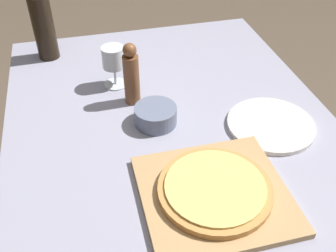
% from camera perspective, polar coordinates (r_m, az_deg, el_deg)
% --- Properties ---
extents(dining_table, '(0.98, 1.41, 0.73)m').
position_cam_1_polar(dining_table, '(1.18, 1.44, -4.93)').
color(dining_table, '#9393A8').
rests_on(dining_table, ground_plane).
extents(cutting_board, '(0.35, 0.33, 0.02)m').
position_cam_1_polar(cutting_board, '(0.97, 6.73, -9.82)').
color(cutting_board, tan).
rests_on(cutting_board, dining_table).
extents(pizza, '(0.27, 0.27, 0.02)m').
position_cam_1_polar(pizza, '(0.95, 6.83, -9.02)').
color(pizza, '#C68947').
rests_on(pizza, cutting_board).
extents(wine_bottle, '(0.08, 0.08, 0.33)m').
position_cam_1_polar(wine_bottle, '(1.50, -17.76, 14.17)').
color(wine_bottle, black).
rests_on(wine_bottle, dining_table).
extents(pepper_mill, '(0.05, 0.05, 0.20)m').
position_cam_1_polar(pepper_mill, '(1.21, -5.35, 7.33)').
color(pepper_mill, brown).
rests_on(pepper_mill, dining_table).
extents(wine_glass, '(0.08, 0.08, 0.14)m').
position_cam_1_polar(wine_glass, '(1.30, -7.93, 9.55)').
color(wine_glass, silver).
rests_on(wine_glass, dining_table).
extents(small_bowl, '(0.13, 0.13, 0.06)m').
position_cam_1_polar(small_bowl, '(1.16, -1.81, 1.55)').
color(small_bowl, slate).
rests_on(small_bowl, dining_table).
extents(dinner_plate, '(0.26, 0.26, 0.01)m').
position_cam_1_polar(dinner_plate, '(1.19, 14.69, 0.19)').
color(dinner_plate, silver).
rests_on(dinner_plate, dining_table).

